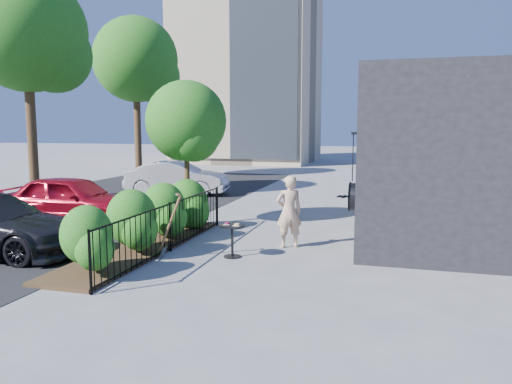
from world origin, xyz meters
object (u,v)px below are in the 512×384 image
(cafe_table, at_px, (232,235))
(patio_tree, at_px, (188,126))
(street_tree_near, at_px, (27,39))
(car_silver, at_px, (177,178))
(woman, at_px, (289,212))
(shovel, at_px, (169,229))
(street_tree_far, at_px, (136,65))
(car_red, at_px, (72,200))

(cafe_table, bearing_deg, patio_tree, 127.74)
(street_tree_near, height_order, car_silver, street_tree_near)
(cafe_table, xyz_separation_m, woman, (0.96, 1.19, 0.35))
(patio_tree, bearing_deg, shovel, -73.67)
(street_tree_far, xyz_separation_m, woman, (10.88, -12.87, -5.09))
(car_red, bearing_deg, street_tree_near, 46.05)
(woman, bearing_deg, car_silver, -78.24)
(car_silver, bearing_deg, woman, -148.17)
(cafe_table, relative_size, car_silver, 0.18)
(woman, relative_size, car_silver, 0.40)
(street_tree_far, bearing_deg, street_tree_near, -90.00)
(patio_tree, bearing_deg, car_silver, 117.60)
(patio_tree, relative_size, shovel, 2.76)
(patio_tree, distance_m, car_silver, 6.87)
(street_tree_far, bearing_deg, cafe_table, -54.81)
(woman, relative_size, shovel, 1.16)
(patio_tree, bearing_deg, car_red, -168.44)
(cafe_table, distance_m, car_red, 5.92)
(street_tree_far, relative_size, car_silver, 2.02)
(woman, bearing_deg, street_tree_far, -77.78)
(car_red, bearing_deg, cafe_table, -114.51)
(cafe_table, bearing_deg, car_red, 158.25)
(street_tree_near, bearing_deg, woman, -24.11)
(patio_tree, height_order, woman, patio_tree)
(woman, distance_m, car_silver, 9.72)
(street_tree_near, height_order, woman, street_tree_near)
(patio_tree, bearing_deg, cafe_table, -52.26)
(street_tree_near, bearing_deg, car_red, -41.19)
(patio_tree, height_order, street_tree_near, street_tree_near)
(patio_tree, xyz_separation_m, street_tree_near, (-7.70, 3.20, 3.15))
(cafe_table, xyz_separation_m, shovel, (-1.24, -0.48, 0.15))
(patio_tree, distance_m, street_tree_near, 8.92)
(woman, height_order, car_silver, woman)
(street_tree_near, relative_size, woman, 5.00)
(street_tree_near, bearing_deg, street_tree_far, 90.00)
(patio_tree, xyz_separation_m, cafe_table, (2.22, -2.86, -2.28))
(street_tree_far, bearing_deg, woman, -49.79)
(street_tree_far, bearing_deg, car_red, -69.56)
(street_tree_far, xyz_separation_m, car_silver, (4.67, -5.40, -5.24))
(cafe_table, xyz_separation_m, car_red, (-5.49, 2.19, 0.22))
(woman, bearing_deg, patio_tree, -55.69)
(shovel, xyz_separation_m, car_red, (-4.26, 2.67, 0.07))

